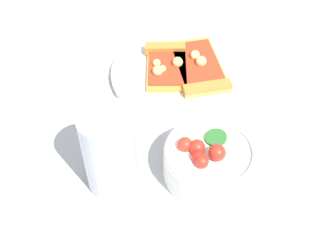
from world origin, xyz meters
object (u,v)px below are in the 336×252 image
plate (178,73)px  salad_bowl (210,161)px  pizza_slice_near (165,64)px  soda_glass (110,153)px  pizza_slice_far (199,68)px

plate → salad_bowl: 0.22m
pizza_slice_near → soda_glass: size_ratio=0.98×
pizza_slice_far → soda_glass: bearing=133.8°
pizza_slice_far → plate: bearing=72.0°
pizza_slice_far → soda_glass: 0.27m
plate → pizza_slice_far: (-0.01, -0.04, 0.01)m
pizza_slice_far → salad_bowl: size_ratio=1.15×
plate → soda_glass: (-0.20, 0.16, 0.06)m
pizza_slice_near → pizza_slice_far: size_ratio=0.87×
pizza_slice_far → soda_glass: size_ratio=1.13×
plate → pizza_slice_near: size_ratio=1.81×
pizza_slice_far → salad_bowl: 0.21m
pizza_slice_near → pizza_slice_far: 0.06m
soda_glass → plate: bearing=-38.6°
plate → soda_glass: soda_glass is taller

